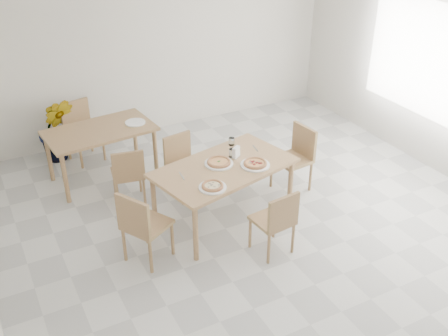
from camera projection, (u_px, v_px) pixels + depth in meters
name	position (u px, v px, depth m)	size (l,w,h in m)	color
main_table	(224.00, 171.00, 6.22)	(1.82, 1.29, 0.75)	tan
chair_south	(277.00, 219.00, 5.73)	(0.44, 0.44, 0.81)	#A38A51
chair_north	(182.00, 161.00, 6.86)	(0.47, 0.47, 0.82)	#A38A51
chair_west	(141.00, 223.00, 5.58)	(0.59, 0.59, 0.88)	#A38A51
chair_east	(297.00, 154.00, 6.96)	(0.48, 0.48, 0.88)	#A38A51
plate_margherita	(219.00, 164.00, 6.22)	(0.34, 0.34, 0.02)	white
plate_mushroom	(213.00, 187.00, 5.75)	(0.31, 0.31, 0.02)	white
plate_pepperoni	(255.00, 165.00, 6.19)	(0.35, 0.35, 0.02)	white
pizza_margherita	(219.00, 162.00, 6.20)	(0.32, 0.32, 0.03)	tan
pizza_mushroom	(213.00, 186.00, 5.74)	(0.29, 0.29, 0.03)	tan
pizza_pepperoni	(255.00, 163.00, 6.18)	(0.35, 0.35, 0.03)	tan
tumbler_a	(232.00, 153.00, 6.35)	(0.08, 0.08, 0.11)	white
tumbler_b	(232.00, 141.00, 6.63)	(0.07, 0.07, 0.10)	white
napkin_holder	(236.00, 153.00, 6.33)	(0.14, 0.12, 0.14)	silver
fork_a	(182.00, 176.00, 5.97)	(0.02, 0.19, 0.01)	silver
fork_b	(255.00, 148.00, 6.57)	(0.01, 0.18, 0.01)	silver
second_table	(100.00, 135.00, 7.10)	(1.50, 0.95, 0.75)	#A38A51
chair_back_s	(128.00, 172.00, 6.62)	(0.46, 0.46, 0.80)	#A38A51
chair_back_n	(81.00, 127.00, 7.69)	(0.53, 0.53, 0.89)	#A38A51
plate_empty	(135.00, 122.00, 7.23)	(0.28, 0.28, 0.02)	white
potted_plant	(57.00, 129.00, 7.66)	(0.54, 0.43, 0.98)	#2C601D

